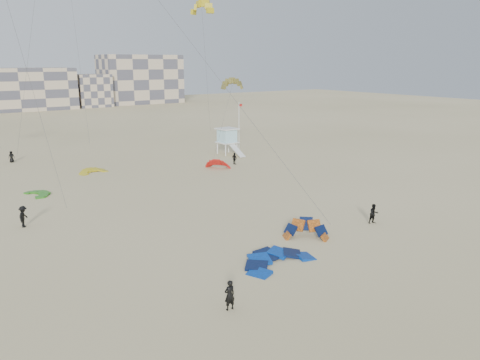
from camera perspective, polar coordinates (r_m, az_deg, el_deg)
ground at (r=28.96m, az=1.36°, el=-13.69°), size 320.00×320.00×0.00m
kite_ground_blue at (r=33.09m, az=4.58°, el=-10.02°), size 5.45×5.69×1.65m
kite_ground_orange at (r=37.73m, az=8.01°, el=-7.00°), size 4.97×4.96×3.51m
kite_ground_green at (r=53.55m, az=-23.44°, el=-1.68°), size 3.73×3.57×0.58m
kite_ground_red_far at (r=61.92m, az=-2.67°, el=1.51°), size 4.79×4.78×3.46m
kite_ground_yellow at (r=61.97m, az=-17.46°, el=0.87°), size 3.84×4.01×1.58m
kitesurfer_main at (r=26.89m, az=-1.28°, el=-13.86°), size 0.67×0.46×1.79m
kitesurfer_b at (r=41.95m, az=15.99°, el=-3.98°), size 0.99×0.87×1.73m
kitesurfer_c at (r=43.46m, az=-24.90°, el=-4.07°), size 1.23×1.37×1.85m
kitesurfer_d at (r=63.79m, az=-0.68°, el=2.63°), size 0.54×0.98×1.59m
kitesurfer_e at (r=72.40m, az=-26.09°, el=2.56°), size 0.79×0.52×1.59m
kitesurfer_f at (r=84.77m, az=-1.58°, el=5.56°), size 1.15×1.72×1.78m
kite_fly_olive at (r=65.18m, az=-0.93°, el=11.53°), size 5.85×3.85×10.72m
kite_fly_yellow at (r=77.75m, az=-4.68°, el=20.12°), size 8.93×11.14×22.02m
lifeguard_tower_near at (r=70.88m, az=-1.57°, el=4.74°), size 2.93×5.45×3.94m
flagpole at (r=72.06m, az=-0.11°, el=6.59°), size 0.63×0.10×7.71m
condo_mid at (r=152.89m, az=-25.81°, el=9.94°), size 32.00×16.00×12.00m
condo_east at (r=166.05m, az=-12.05°, el=11.93°), size 26.00×14.00×16.00m
condo_fill_right at (r=156.16m, az=-17.57°, el=10.36°), size 10.00×10.00×10.00m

